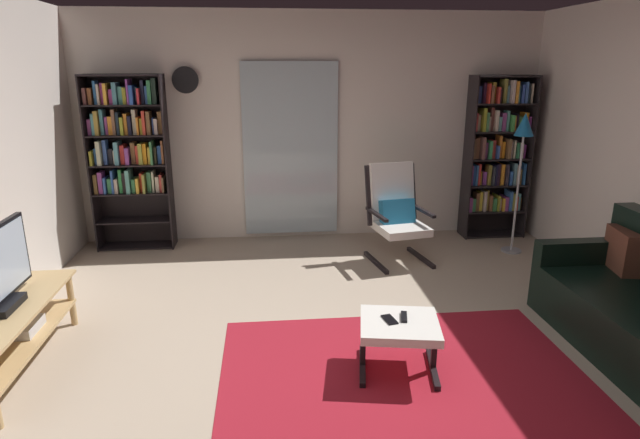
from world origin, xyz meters
name	(u,v)px	position (x,y,z in m)	size (l,w,h in m)	color
ground_plane	(349,359)	(0.00, 0.00, 0.00)	(7.02, 7.02, 0.00)	#BBA68E
wall_back	(312,128)	(0.00, 2.90, 1.30)	(5.60, 0.06, 2.60)	silver
glass_door_panel	(291,151)	(-0.26, 2.83, 1.05)	(1.10, 0.01, 2.00)	silver
area_rug	(402,372)	(0.33, -0.21, 0.00)	(2.46, 1.67, 0.01)	#A31B29
tv_stand	(7,328)	(-2.32, 0.13, 0.30)	(0.50, 1.37, 0.46)	tan
bookshelf_near_tv	(129,150)	(-2.04, 2.65, 1.11)	(0.84, 0.30, 1.92)	black
bookshelf_near_sofa	(497,152)	(2.16, 2.66, 1.02)	(0.73, 0.30, 1.90)	black
lounge_armchair	(396,211)	(0.80, 1.96, 0.53)	(0.67, 0.74, 1.02)	black
ottoman	(399,330)	(0.31, -0.17, 0.30)	(0.60, 0.56, 0.37)	white
tv_remote	(404,317)	(0.35, -0.12, 0.38)	(0.04, 0.14, 0.02)	black
cell_phone	(390,320)	(0.25, -0.15, 0.37)	(0.07, 0.14, 0.01)	black
floor_lamp_by_shelf	(523,141)	(2.16, 2.05, 1.24)	(0.22, 0.22, 1.53)	#A5A5AD
wall_clock	(185,80)	(-1.41, 2.82, 1.85)	(0.29, 0.03, 0.29)	silver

